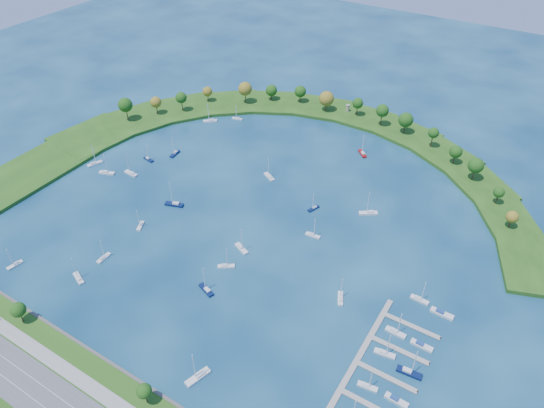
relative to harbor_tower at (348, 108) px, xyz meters
The scene contains 36 objects.
ground 119.00m from the harbor_tower, 86.82° to the right, with size 700.00×700.00×0.00m, color #082847.
south_shoreline 241.73m from the harbor_tower, 88.43° to the right, with size 420.00×43.10×11.60m.
breakwater 80.58m from the harbor_tower, 119.57° to the right, with size 286.74×247.64×2.00m.
breakwater_trees 33.06m from the harbor_tower, 115.64° to the right, with size 238.63×91.71×15.34m.
harbor_tower is the anchor object (origin of this frame).
dock_system 201.90m from the harbor_tower, 62.92° to the right, with size 24.28×82.00×1.60m.
moored_boat_0 106.03m from the harbor_tower, 74.08° to the right, with size 4.05×7.00×9.94m.
moored_boat_1 200.97m from the harbor_tower, 99.75° to the right, with size 8.42×5.12×11.99m.
moored_boat_2 217.11m from the harbor_tower, 107.25° to the right, with size 3.07×7.28×10.38m.
moored_boat_3 163.19m from the harbor_tower, 126.18° to the right, with size 5.19×8.89×12.62m.
moored_boat_4 126.31m from the harbor_tower, 72.29° to the right, with size 7.37×2.45×10.68m.
moored_boat_5 140.60m from the harbor_tower, 103.54° to the right, with size 9.92×5.50×14.05m.
moored_boat_6 90.99m from the harbor_tower, 141.45° to the right, with size 8.47×7.47×13.02m.
moored_boat_7 134.02m from the harbor_tower, 123.31° to the right, with size 7.47×3.24×10.63m.
moored_boat_8 162.25m from the harbor_tower, 102.81° to the right, with size 4.69×7.05×10.12m.
moored_boat_9 163.16m from the harbor_tower, 65.89° to the right, with size 5.20×7.83×11.24m.
moored_boat_10 146.44m from the harbor_tower, 84.18° to the right, with size 8.70×5.62×12.45m.
moored_boat_11 118.48m from the harbor_tower, 123.02° to the right, with size 3.39×8.39×11.98m.
moored_boat_12 175.15m from the harbor_tower, 84.50° to the right, with size 8.81×5.10×12.49m.
moored_boat_13 73.33m from the harbor_tower, 142.37° to the right, with size 7.14×3.54×10.11m.
moored_boat_14 50.33m from the harbor_tower, 54.69° to the right, with size 7.55×7.56×12.27m.
moored_boat_15 158.53m from the harbor_tower, 121.89° to the right, with size 9.05×5.43×12.87m.
moored_boat_16 146.76m from the harbor_tower, 119.30° to the right, with size 8.72×3.01×12.60m.
moored_boat_17 90.33m from the harbor_tower, 93.09° to the right, with size 8.57×6.21×12.47m.
moored_boat_18 105.88m from the harbor_tower, 59.20° to the right, with size 9.18×7.42×13.72m.
moored_boat_19 212.38m from the harbor_tower, 79.25° to the right, with size 5.36×10.13×14.35m.
moored_boat_20 186.66m from the harbor_tower, 100.58° to the right, with size 2.10×7.33×10.75m.
moored_boat_21 159.42m from the harbor_tower, 84.41° to the right, with size 7.39×6.03×11.07m.
docked_boat_4 202.55m from the harbor_tower, 62.94° to the right, with size 7.44×2.90×10.65m.
docked_boat_5 207.18m from the harbor_tower, 60.32° to the right, with size 8.45×2.83×1.70m.
docked_boat_6 188.49m from the harbor_tower, 60.74° to the right, with size 8.19×3.24×11.71m.
docked_boat_7 196.35m from the harbor_tower, 58.50° to the right, with size 9.32×3.33×13.42m.
docked_boat_8 178.77m from the harbor_tower, 58.98° to the right, with size 8.24×2.72×11.95m.
docked_boat_9 184.84m from the harbor_tower, 56.29° to the right, with size 8.55×2.61×1.73m.
docked_boat_10 162.61m from the harbor_tower, 54.45° to the right, with size 7.80×2.56×11.31m.
docked_boat_11 170.44m from the harbor_tower, 52.19° to the right, with size 9.34×2.91×1.89m.
Camera 1 is at (109.18, -162.84, 158.34)m, focal length 33.11 mm.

